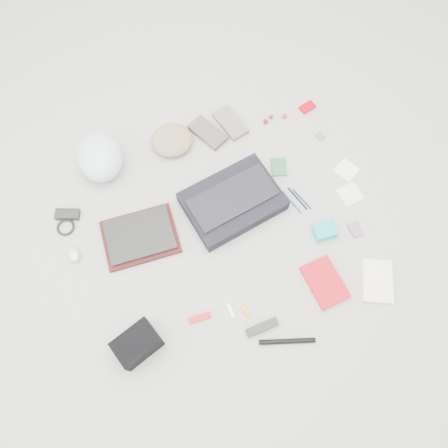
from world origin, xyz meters
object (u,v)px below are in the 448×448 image
object	(u,v)px
messenger_bag	(233,201)
bike_helmet	(100,157)
laptop	(140,235)
camera_bag	(137,344)
book_red	(325,282)
accordion_wallet	(325,231)

from	to	relation	value
messenger_bag	bike_helmet	xyz separation A→B (m)	(-0.59, 0.40, 0.05)
laptop	camera_bag	xyz separation A→B (m)	(-0.11, -0.51, 0.03)
messenger_bag	book_red	world-z (taller)	messenger_bag
camera_bag	accordion_wallet	world-z (taller)	camera_bag
bike_helmet	camera_bag	world-z (taller)	bike_helmet
bike_helmet	accordion_wallet	bearing A→B (deg)	-30.51
camera_bag	accordion_wallet	bearing A→B (deg)	-6.62
messenger_bag	camera_bag	xyz separation A→B (m)	(-0.60, -0.56, 0.02)
camera_bag	book_red	world-z (taller)	camera_bag
bike_helmet	accordion_wallet	world-z (taller)	bike_helmet
messenger_bag	camera_bag	size ratio (longest dim) A/B	2.44
laptop	book_red	size ratio (longest dim) A/B	1.42
laptop	messenger_bag	bearing A→B (deg)	4.54
messenger_bag	book_red	xyz separation A→B (m)	(0.31, -0.51, -0.03)
book_red	messenger_bag	bearing A→B (deg)	111.41
messenger_bag	accordion_wallet	xyz separation A→B (m)	(0.39, -0.27, -0.01)
laptop	bike_helmet	distance (m)	0.47
bike_helmet	laptop	bearing A→B (deg)	-73.29
laptop	camera_bag	distance (m)	0.52
laptop	accordion_wallet	xyz separation A→B (m)	(0.88, -0.22, -0.01)
bike_helmet	messenger_bag	bearing A→B (deg)	-30.51
accordion_wallet	camera_bag	bearing A→B (deg)	-163.98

